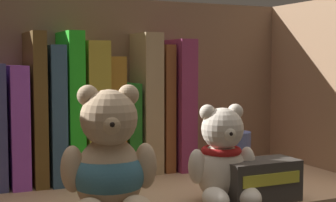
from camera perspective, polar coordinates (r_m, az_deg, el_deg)
The scene contains 17 objects.
shelf_board at distance 76.42cm, azimuth -1.79°, elevation -10.50°, with size 64.63×30.81×2.00cm, color #A87F5B.
shelf_back_panel at distance 88.94cm, azimuth -5.85°, elevation 1.21°, with size 67.03×1.20×31.44cm, color #836249.
shelf_side_panel_right at distance 92.10cm, azimuth 17.52°, elevation 1.13°, with size 1.60×33.21×31.44cm, color #A87F5B.
book_4 at distance 82.10cm, azimuth -16.82°, elevation -2.50°, with size 2.68×13.78×18.11cm, color #A249CB.
book_5 at distance 82.28cm, azimuth -14.90°, elevation -0.68°, with size 2.01×14.05×23.13cm, color brown.
book_6 at distance 82.86cm, azimuth -13.09°, elevation -1.30°, with size 2.30×14.62×21.14cm, color #345676.
book_7 at distance 83.38cm, azimuth -11.17°, elevation -0.48°, with size 2.44×13.22×23.33cm, color green.
book_8 at distance 84.32cm, azimuth -8.89°, elevation -0.90°, with size 3.47×13.51×21.87cm, color gold.
book_9 at distance 85.50cm, azimuth -6.53°, elevation -1.60°, with size 2.85×9.08×19.49cm, color #AA7526.
book_10 at distance 86.72cm, azimuth -4.64°, elevation -2.96°, with size 2.12×9.06×15.12cm, color #237521.
book_11 at distance 87.42cm, azimuth -2.72°, elevation -0.15°, with size 3.20×10.00×23.43cm, color tan.
book_12 at distance 88.67cm, azimuth -0.93°, elevation -0.71°, with size 1.81×9.58×21.50cm, color brown.
book_13 at distance 89.83cm, azimuth 0.76°, elevation -0.34°, with size 3.01×11.77×22.44cm, color #8D2F5C.
teddy_bear_larger at distance 61.64cm, azimuth -6.56°, elevation -7.21°, with size 11.99×12.75×15.95cm.
teddy_bear_smaller at distance 68.28cm, azimuth 6.17°, elevation -6.66°, with size 9.68×10.03×13.06cm.
pillar_candle at distance 86.95cm, azimuth 7.72°, elevation -5.69°, with size 4.62×4.62×6.92cm, color #4C5B99.
small_product_box at distance 70.19cm, azimuth 10.27°, elevation -8.74°, with size 10.37×5.24×5.54cm.
Camera 1 is at (-28.81, -68.00, 20.66)cm, focal length 54.47 mm.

